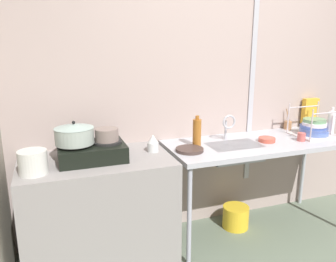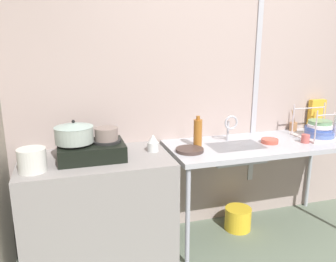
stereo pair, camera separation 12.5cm
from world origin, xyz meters
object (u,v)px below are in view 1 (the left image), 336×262
bucket_on_floor (236,217)px  bottle_by_rack (331,123)px  pot_on_left_burner (74,134)px  utensil_jar (288,125)px  bottle_by_sink (197,133)px  stove (92,151)px  dish_rack (314,128)px  pot_beside_stove (33,162)px  cereal_box (310,113)px  frying_pan (190,150)px  cup_by_rack (301,137)px  sink_basin (234,152)px  pot_on_right_burner (107,135)px  percolator (153,143)px  small_bowl_on_drainboard (267,140)px  faucet (228,124)px

bucket_on_floor → bottle_by_rack: bearing=-7.7°
pot_on_left_burner → utensil_jar: pot_on_left_burner is taller
bottle_by_sink → bottle_by_rack: bottle_by_rack is taller
stove → dish_rack: dish_rack is taller
pot_beside_stove → utensil_jar: bearing=10.0°
stove → cereal_box: (2.23, 0.28, 0.08)m
frying_pan → cup_by_rack: 1.05m
bottle_by_rack → bucket_on_floor: bearing=172.3°
sink_basin → cereal_box: (1.05, 0.30, 0.21)m
utensil_jar → bucket_on_floor: (-0.66, -0.19, -0.80)m
stove → bottle_by_sink: bearing=3.2°
utensil_jar → pot_beside_stove: bearing=-170.0°
pot_on_right_burner → percolator: (0.37, 0.04, -0.12)m
sink_basin → cup_by_rack: cup_by_rack is taller
stove → pot_on_left_burner: size_ratio=1.72×
utensil_jar → dish_rack: bearing=-77.0°
pot_on_right_burner → percolator: pot_on_right_burner is taller
dish_rack → cup_by_rack: (-0.23, -0.11, -0.03)m
frying_pan → bucket_on_floor: size_ratio=0.91×
small_bowl_on_drainboard → bottle_by_sink: size_ratio=0.55×
faucet → bottle_by_rack: bottle_by_rack is taller
percolator → pot_beside_stove: bearing=-168.2°
pot_beside_stove → small_bowl_on_drainboard: bearing=3.4°
pot_on_right_burner → faucet: faucet is taller
pot_on_left_burner → bucket_on_floor: (1.42, 0.08, -0.96)m
sink_basin → bottle_by_rack: size_ratio=1.72×
percolator → faucet: bearing=5.3°
pot_on_left_burner → utensil_jar: size_ratio=1.36×
pot_on_left_burner → dish_rack: (2.15, -0.01, -0.14)m
pot_on_right_burner → percolator: bearing=6.1°
pot_on_right_burner → pot_beside_stove: (-0.52, -0.15, -0.10)m
pot_on_right_burner → pot_beside_stove: bearing=-164.2°
percolator → cereal_box: cereal_box is taller
dish_rack → small_bowl_on_drainboard: (-0.53, -0.02, -0.05)m
pot_on_left_burner → dish_rack: pot_on_left_burner is taller
sink_basin → cup_by_rack: 0.63m
sink_basin → small_bowl_on_drainboard: (0.32, -0.01, 0.08)m
frying_pan → small_bowl_on_drainboard: (0.74, 0.02, 0.01)m
pot_on_right_burner → utensil_jar: 1.88m
cup_by_rack → small_bowl_on_drainboard: 0.31m
pot_beside_stove → bottle_by_sink: (1.27, 0.19, 0.04)m
stove → bottle_by_rack: bottle_by_rack is taller
sink_basin → dish_rack: bearing=1.0°
faucet → sink_basin: bearing=-93.6°
cup_by_rack → bucket_on_floor: cup_by_rack is taller
pot_on_left_burner → utensil_jar: (2.08, 0.27, -0.17)m
percolator → small_bowl_on_drainboard: size_ratio=0.95×
pot_on_left_burner → faucet: 1.31m
dish_rack → cereal_box: cereal_box is taller
faucet → cup_by_rack: faucet is taller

